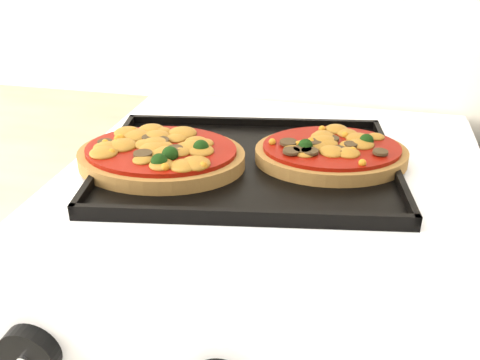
% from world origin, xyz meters
% --- Properties ---
extents(knob_left, '(0.06, 0.02, 0.06)m').
position_xyz_m(knob_left, '(-0.21, 1.37, 0.85)').
color(knob_left, black).
rests_on(knob_left, control_panel).
extents(baking_tray, '(0.45, 0.36, 0.02)m').
position_xyz_m(baking_tray, '(-0.07, 1.70, 0.92)').
color(baking_tray, black).
rests_on(baking_tray, stove).
extents(pizza_left, '(0.25, 0.20, 0.03)m').
position_xyz_m(pizza_left, '(-0.18, 1.67, 0.94)').
color(pizza_left, olive).
rests_on(pizza_left, baking_tray).
extents(pizza_right, '(0.24, 0.20, 0.03)m').
position_xyz_m(pizza_right, '(0.05, 1.73, 0.94)').
color(pizza_right, olive).
rests_on(pizza_right, baking_tray).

